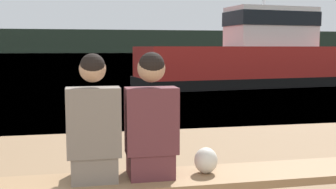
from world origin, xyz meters
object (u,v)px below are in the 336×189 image
object	(u,v)px
person_left	(94,126)
tugboat_red	(261,61)
shopping_bag	(206,160)
person_right	(151,122)

from	to	relation	value
person_left	tugboat_red	world-z (taller)	tugboat_red
person_left	shopping_bag	size ratio (longest dim) A/B	4.63
person_left	tugboat_red	size ratio (longest dim) A/B	0.10
person_right	tugboat_red	world-z (taller)	tugboat_red
person_left	person_right	distance (m)	0.47
person_left	person_right	xyz separation A→B (m)	(0.46, -0.00, 0.02)
shopping_bag	tugboat_red	world-z (taller)	tugboat_red
tugboat_red	person_left	bearing A→B (deg)	143.71
person_right	person_left	bearing A→B (deg)	179.85
shopping_bag	tugboat_red	xyz separation A→B (m)	(6.42, 13.09, 0.42)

